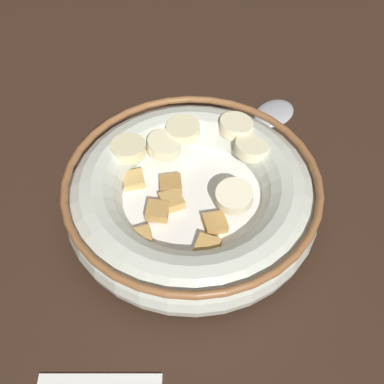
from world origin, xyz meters
The scene contains 3 objects.
ground_plane centered at (0.00, 0.00, -1.00)cm, with size 102.95×102.95×2.00cm, color #332116.
cereal_bowl centered at (0.06, -0.01, 2.47)cm, with size 19.88×19.88×5.00cm.
spoon centered at (11.35, -7.46, 0.35)cm, with size 11.37×11.16×0.80cm.
Camera 1 is at (-24.95, 0.72, 32.97)cm, focal length 46.86 mm.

